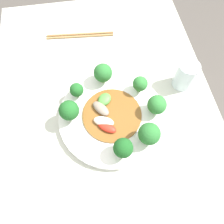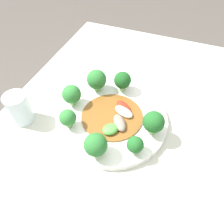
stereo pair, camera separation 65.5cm
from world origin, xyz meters
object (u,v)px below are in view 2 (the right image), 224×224
drinking_glass (19,108)px  broccoli_southeast (68,118)px  broccoli_east (96,145)px  broccoli_west (123,81)px  stirfry_center (115,117)px  plate (112,119)px  broccoli_north (153,124)px  broccoli_south (72,94)px  broccoli_northeast (135,145)px  broccoli_southwest (97,80)px

drinking_glass → broccoli_southeast: bearing=95.3°
broccoli_east → drinking_glass: drinking_glass is taller
broccoli_west → stirfry_center: 0.12m
plate → broccoli_southeast: 0.13m
broccoli_southeast → drinking_glass: bearing=-84.7°
broccoli_east → broccoli_north: (-0.11, 0.11, 0.00)m
stirfry_center → broccoli_south: bearing=-93.6°
plate → stirfry_center: stirfry_center is taller
broccoli_north → drinking_glass: same height
broccoli_north → broccoli_south: 0.24m
stirfry_center → broccoli_southeast: bearing=-56.9°
broccoli_southeast → broccoli_northeast: bearing=86.3°
plate → broccoli_southeast: bearing=-53.2°
broccoli_southwest → broccoli_northeast: size_ratio=1.43×
broccoli_east → broccoli_south: (-0.13, -0.13, -0.00)m
stirfry_center → broccoli_west: bearing=-169.5°
drinking_glass → broccoli_south: bearing=128.5°
broccoli_north → broccoli_south: bearing=-95.6°
broccoli_south → stirfry_center: size_ratio=0.38×
broccoli_southwest → plate: bearing=43.6°
plate → broccoli_south: broccoli_south is taller
drinking_glass → broccoli_southwest: bearing=137.8°
broccoli_east → broccoli_southwest: size_ratio=0.96×
broccoli_west → broccoli_east: bearing=4.2°
stirfry_center → drinking_glass: bearing=-71.8°
broccoli_west → broccoli_south: 0.16m
broccoli_east → broccoli_southwest: broccoli_southwest is taller
broccoli_west → stirfry_center: (0.12, 0.02, -0.03)m
broccoli_southeast → stirfry_center: broccoli_southeast is taller
broccoli_northeast → broccoli_north: bearing=159.5°
broccoli_south → broccoli_southeast: bearing=21.0°
broccoli_northeast → broccoli_south: broccoli_south is taller
broccoli_southeast → stirfry_center: (-0.07, 0.11, -0.03)m
broccoli_east → broccoli_southeast: 0.12m
broccoli_southeast → broccoli_east: bearing=63.1°
broccoli_west → broccoli_north: bearing=44.0°
broccoli_west → plate: bearing=5.1°
stirfry_center → broccoli_east: bearing=-1.8°
broccoli_east → broccoli_south: bearing=-134.4°
plate → broccoli_southwest: (-0.09, -0.08, 0.05)m
broccoli_south → plate: bearing=87.0°
broccoli_west → drinking_glass: size_ratio=0.71×
broccoli_north → stirfry_center: bearing=-98.1°
broccoli_southeast → drinking_glass: 0.15m
plate → broccoli_southeast: broccoli_southeast is taller
broccoli_north → drinking_glass: (0.07, -0.36, -0.02)m
plate → broccoli_south: size_ratio=4.79×
broccoli_southwest → broccoli_northeast: 0.25m
broccoli_west → broccoli_southeast: size_ratio=1.16×
broccoli_northeast → broccoli_south: bearing=-112.5°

